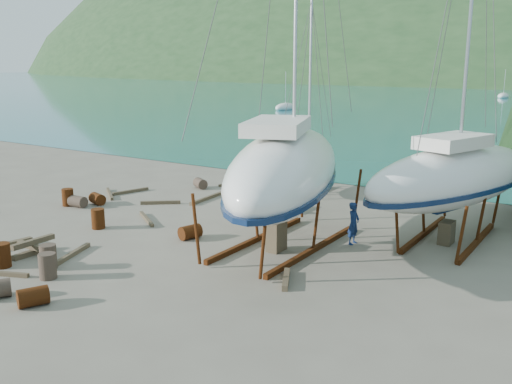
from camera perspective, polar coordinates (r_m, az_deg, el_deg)
The scene contains 33 objects.
ground at distance 22.56m, azimuth -8.87°, elevation -5.75°, with size 600.00×600.00×0.00m, color #665E50.
far_house_left at distance 218.85m, azimuth 13.75°, elevation 11.41°, with size 6.60×5.60×5.60m.
moored_boat_left at distance 88.10m, azimuth 2.96°, elevation 8.46°, with size 2.00×5.00×6.05m.
moored_boat_far at distance 127.91m, azimuth 23.49°, elevation 8.80°, with size 2.00×5.00×6.05m.
large_sailboat_near at distance 21.94m, azimuth 2.93°, elevation 2.41°, with size 7.79×12.99×19.69m.
large_sailboat_far at distance 24.14m, azimuth 19.21°, elevation 1.53°, with size 6.06×10.86×16.51m.
small_sailboat_shore at distance 32.04m, azimuth 4.98°, elevation 3.07°, with size 2.29×6.55×10.37m.
worker at distance 23.12m, azimuth 9.73°, elevation -3.11°, with size 0.62×0.41×1.71m, color navy.
drum_2 at distance 30.35m, azimuth -15.59°, elevation -0.66°, with size 0.58×0.58×0.88m, color #50280D.
drum_4 at distance 32.59m, azimuth 1.41°, elevation 0.73°, with size 0.58×0.58×0.88m, color #50280D.
drum_5 at distance 21.51m, azimuth -20.06°, elevation -6.10°, with size 0.58×0.58×0.88m, color #2D2823.
drum_6 at distance 23.75m, azimuth -6.60°, elevation -3.99°, with size 0.58×0.58×0.88m, color #50280D.
drum_8 at distance 30.48m, azimuth -18.30°, elevation -0.50°, with size 0.58×0.58×0.88m, color #50280D.
drum_9 at distance 33.10m, azimuth -5.59°, elevation 0.86°, with size 0.58×0.58×0.88m, color #2D2823.
drum_10 at distance 22.29m, azimuth -24.05°, elevation -5.80°, with size 0.58×0.58×0.88m, color #50280D.
drum_11 at distance 30.22m, azimuth 2.16°, elevation -0.25°, with size 0.58×0.58×0.88m, color #2D2823.
drum_12 at distance 18.57m, azimuth -21.39°, elevation -9.72°, with size 0.58×0.58×0.88m, color #50280D.
drum_14 at distance 25.94m, azimuth -15.52°, elevation -2.59°, with size 0.58×0.58×0.88m, color #50280D.
drum_15 at distance 30.05m, azimuth -17.40°, elevation -0.91°, with size 0.58×0.58×0.88m, color #2D2823.
drum_17 at distance 20.58m, azimuth -20.12°, elevation -6.97°, with size 0.58×0.58×0.88m, color #2D2823.
timber_0 at distance 34.21m, azimuth -1.99°, elevation 0.93°, with size 0.14×2.58×0.14m, color brown.
timber_1 at distance 19.19m, azimuth 3.02°, elevation -8.71°, with size 0.19×1.69×0.19m, color brown.
timber_4 at distance 29.73m, azimuth -9.53°, elevation -1.05°, with size 0.17×2.03×0.17m, color brown.
timber_5 at distance 22.65m, azimuth -17.93°, elevation -5.95°, with size 0.16×2.44×0.16m, color brown.
timber_6 at distance 29.87m, azimuth 1.28°, elevation -0.78°, with size 0.19×1.65×0.19m, color brown.
timber_9 at distance 34.41m, azimuth 1.24°, elevation 1.01°, with size 0.15×2.50×0.15m, color brown.
timber_10 at distance 30.42m, azimuth -4.87°, elevation -0.60°, with size 0.16×3.11×0.16m, color brown.
timber_11 at distance 26.79m, azimuth -10.89°, elevation -2.66°, with size 0.15×2.43×0.15m, color brown.
timber_15 at distance 32.34m, azimuth -14.41°, elevation -0.17°, with size 0.15×2.70×0.15m, color brown.
timber_16 at distance 24.43m, azimuth -24.16°, elevation -5.02°, with size 0.23×2.52×0.23m, color brown.
timber_17 at distance 32.66m, azimuth -12.42°, elevation 0.08°, with size 0.16×2.18×0.16m, color brown.
timber_pile_fore at distance 23.29m, azimuth -21.34°, elevation -5.13°, with size 1.80×1.80×0.60m.
timber_pile_aft at distance 27.86m, azimuth 2.11°, elevation -1.36°, with size 1.80×1.80×0.60m.
Camera 1 is at (14.51, -15.73, 7.15)m, focal length 40.00 mm.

